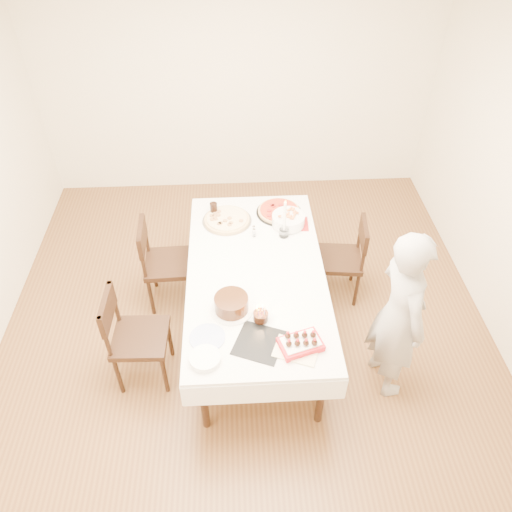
{
  "coord_description": "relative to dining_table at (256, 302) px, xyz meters",
  "views": [
    {
      "loc": [
        -0.08,
        -2.94,
        3.63
      ],
      "look_at": [
        0.08,
        0.05,
        0.92
      ],
      "focal_mm": 35.0,
      "sensor_mm": 36.0,
      "label": 1
    }
  ],
  "objects": [
    {
      "name": "red_placemat",
      "position": [
        0.41,
        0.62,
        0.38
      ],
      "size": [
        0.23,
        0.23,
        0.01
      ],
      "primitive_type": "cube",
      "rotation": [
        0.0,
        0.0,
        -0.06
      ],
      "color": "#B21E1E",
      "rests_on": "dining_table"
    },
    {
      "name": "person",
      "position": [
        1.05,
        -0.57,
        0.41
      ],
      "size": [
        0.48,
        0.64,
        1.57
      ],
      "primitive_type": "imported",
      "rotation": [
        0.0,
        0.0,
        1.77
      ],
      "color": "#B0AAA6",
      "rests_on": "floor"
    },
    {
      "name": "cola_glass",
      "position": [
        -0.35,
        0.8,
        0.44
      ],
      "size": [
        0.09,
        0.09,
        0.13
      ],
      "primitive_type": "cylinder",
      "rotation": [
        0.0,
        0.0,
        0.31
      ],
      "color": "black",
      "rests_on": "dining_table"
    },
    {
      "name": "chair_left_dessert",
      "position": [
        -0.95,
        -0.42,
        0.09
      ],
      "size": [
        0.49,
        0.49,
        0.93
      ],
      "primitive_type": null,
      "rotation": [
        0.0,
        0.0,
        3.11
      ],
      "color": "black",
      "rests_on": "floor"
    },
    {
      "name": "plate_stack",
      "position": [
        -0.4,
        -0.88,
        0.4
      ],
      "size": [
        0.25,
        0.25,
        0.05
      ],
      "primitive_type": "cylinder",
      "rotation": [
        0.0,
        0.0,
        0.13
      ],
      "color": "white",
      "rests_on": "dining_table"
    },
    {
      "name": "chair_left_savory",
      "position": [
        -0.79,
        0.45,
        0.09
      ],
      "size": [
        0.49,
        0.49,
        0.93
      ],
      "primitive_type": null,
      "rotation": [
        0.0,
        0.0,
        3.18
      ],
      "color": "black",
      "rests_on": "floor"
    },
    {
      "name": "floor",
      "position": [
        -0.08,
        -0.05,
        -0.38
      ],
      "size": [
        5.0,
        5.0,
        0.0
      ],
      "primitive_type": "plane",
      "color": "brown",
      "rests_on": "ground"
    },
    {
      "name": "box_lid",
      "position": [
        0.24,
        -0.83,
        0.38
      ],
      "size": [
        0.36,
        0.3,
        0.03
      ],
      "primitive_type": "cube",
      "rotation": [
        0.0,
        0.0,
        -0.37
      ],
      "color": "beige",
      "rests_on": "dining_table"
    },
    {
      "name": "dining_table",
      "position": [
        0.0,
        0.0,
        0.0
      ],
      "size": [
        1.75,
        2.39,
        0.75
      ],
      "primitive_type": "cube",
      "rotation": [
        0.0,
        0.0,
        0.31
      ],
      "color": "white",
      "rests_on": "floor"
    },
    {
      "name": "pizza_pepperoni",
      "position": [
        0.26,
        0.79,
        0.4
      ],
      "size": [
        0.54,
        0.54,
        0.04
      ],
      "primitive_type": "cylinder",
      "rotation": [
        0.0,
        0.0,
        0.3
      ],
      "color": "red",
      "rests_on": "dining_table"
    },
    {
      "name": "layer_cake",
      "position": [
        -0.21,
        -0.41,
        0.44
      ],
      "size": [
        0.37,
        0.37,
        0.13
      ],
      "primitive_type": "cylinder",
      "rotation": [
        0.0,
        0.0,
        0.1
      ],
      "color": "#381D0E",
      "rests_on": "dining_table"
    },
    {
      "name": "chair_right_savory",
      "position": [
        0.82,
        0.45,
        0.06
      ],
      "size": [
        0.49,
        0.49,
        0.87
      ],
      "primitive_type": null,
      "rotation": [
        0.0,
        0.0,
        -0.11
      ],
      "color": "black",
      "rests_on": "floor"
    },
    {
      "name": "ceiling",
      "position": [
        -0.08,
        -0.05,
        2.33
      ],
      "size": [
        5.0,
        5.0,
        0.0
      ],
      "primitive_type": "plane",
      "rotation": [
        3.14,
        0.0,
        0.0
      ],
      "color": "white",
      "rests_on": "wall_back"
    },
    {
      "name": "birthday_cake",
      "position": [
        0.01,
        -0.53,
        0.45
      ],
      "size": [
        0.15,
        0.15,
        0.13
      ],
      "primitive_type": "cylinder",
      "rotation": [
        0.0,
        0.0,
        0.35
      ],
      "color": "#35180E",
      "rests_on": "dining_table"
    },
    {
      "name": "taper_candle",
      "position": [
        0.28,
        0.45,
        0.57
      ],
      "size": [
        0.11,
        0.11,
        0.4
      ],
      "primitive_type": "cylinder",
      "rotation": [
        0.0,
        0.0,
        0.37
      ],
      "color": "white",
      "rests_on": "dining_table"
    },
    {
      "name": "shaker_pair",
      "position": [
        0.01,
        0.46,
        0.42
      ],
      "size": [
        0.09,
        0.09,
        0.08
      ],
      "primitive_type": null,
      "rotation": [
        0.0,
        0.0,
        0.25
      ],
      "color": "white",
      "rests_on": "dining_table"
    },
    {
      "name": "strawberry_box",
      "position": [
        0.28,
        -0.79,
        0.41
      ],
      "size": [
        0.35,
        0.28,
        0.08
      ],
      "primitive_type": null,
      "rotation": [
        0.0,
        0.0,
        0.3
      ],
      "color": "red",
      "rests_on": "dining_table"
    },
    {
      "name": "china_plate",
      "position": [
        -0.39,
        -0.68,
        0.38
      ],
      "size": [
        0.27,
        0.27,
        0.01
      ],
      "primitive_type": "cylinder",
      "rotation": [
        0.0,
        0.0,
        0.04
      ],
      "color": "white",
      "rests_on": "dining_table"
    },
    {
      "name": "wall_back",
      "position": [
        -0.08,
        2.45,
        0.98
      ],
      "size": [
        4.5,
        0.04,
        2.7
      ],
      "primitive_type": "cube",
      "color": "beige",
      "rests_on": "floor"
    },
    {
      "name": "pizza_white",
      "position": [
        -0.23,
        0.69,
        0.4
      ],
      "size": [
        0.58,
        0.58,
        0.04
      ],
      "primitive_type": "cylinder",
      "rotation": [
        0.0,
        0.0,
        0.32
      ],
      "color": "beige",
      "rests_on": "dining_table"
    },
    {
      "name": "pasta_bowl",
      "position": [
        0.33,
        0.61,
        0.43
      ],
      "size": [
        0.32,
        0.32,
        0.1
      ],
      "primitive_type": "cylinder",
      "rotation": [
        0.0,
        0.0,
        -0.08
      ],
      "color": "white",
      "rests_on": "dining_table"
    },
    {
      "name": "cake_board",
      "position": [
        -0.02,
        -0.74,
        0.38
      ],
      "size": [
        0.43,
        0.43,
        0.01
      ],
      "primitive_type": "cube",
      "rotation": [
        0.0,
        0.0,
        -0.39
      ],
      "color": "black",
      "rests_on": "dining_table"
    }
  ]
}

